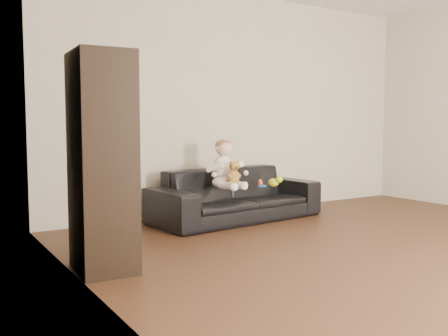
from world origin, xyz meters
TOP-DOWN VIEW (x-y plane):
  - floor at (0.00, 0.00)m, footprint 5.50×5.50m
  - wall_back at (0.00, 2.75)m, footprint 5.00×0.00m
  - wall_left at (-2.50, 0.00)m, footprint 0.00×5.50m
  - sofa at (-0.43, 2.25)m, footprint 2.01×0.97m
  - cabinet at (-2.29, 1.14)m, footprint 0.42×0.56m
  - shelf_item at (-2.27, 1.14)m, footprint 0.19×0.26m
  - baby at (-0.64, 2.14)m, footprint 0.41×0.48m
  - teddy_bear at (-0.63, 1.98)m, footprint 0.16×0.15m
  - toy_green at (-0.10, 2.02)m, footprint 0.13×0.15m
  - toy_rattle at (-0.17, 2.16)m, footprint 0.08×0.08m
  - toy_blue_disc at (-0.19, 2.10)m, footprint 0.13×0.13m

SIDE VIEW (x-z plane):
  - floor at x=0.00m, z-range 0.00..0.00m
  - sofa at x=-0.43m, z-range 0.00..0.57m
  - toy_blue_disc at x=-0.19m, z-range 0.37..0.39m
  - toy_rattle at x=-0.17m, z-range 0.37..0.43m
  - toy_green at x=-0.10m, z-range 0.37..0.47m
  - teddy_bear at x=-0.63m, z-range 0.43..0.67m
  - baby at x=-0.64m, z-range 0.34..0.86m
  - cabinet at x=-2.29m, z-range 0.00..1.55m
  - shelf_item at x=-2.27m, z-range 0.99..1.27m
  - wall_back at x=0.00m, z-range -1.20..3.80m
  - wall_left at x=-2.50m, z-range -1.45..4.05m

